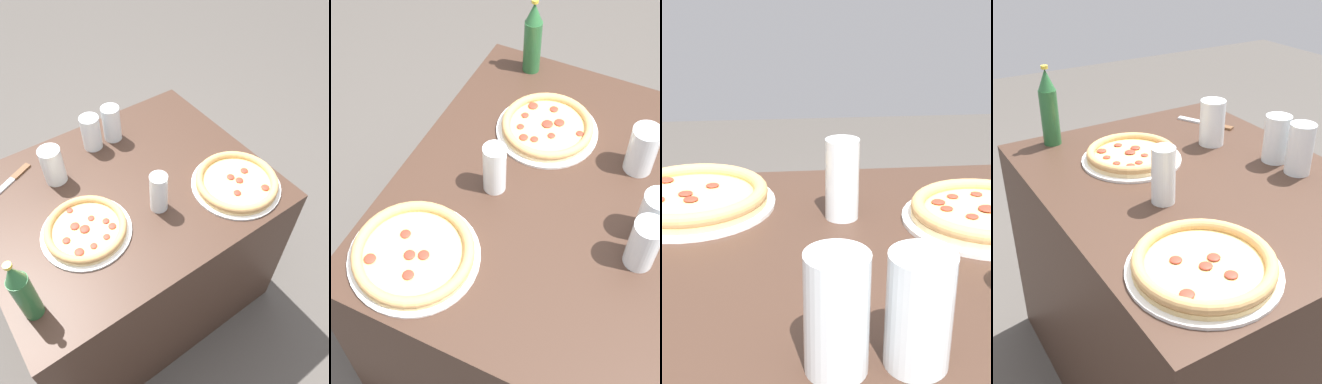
# 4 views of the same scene
# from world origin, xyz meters

# --- Properties ---
(ground_plane) EXTENTS (8.00, 8.00, 0.00)m
(ground_plane) POSITION_xyz_m (0.00, 0.00, 0.00)
(ground_plane) COLOR #4C4742
(table) EXTENTS (1.06, 0.84, 0.76)m
(table) POSITION_xyz_m (0.00, 0.00, 0.38)
(table) COLOR #3D281E
(table) RESTS_ON ground_plane
(pizza_pepperoni) EXTENTS (0.33, 0.33, 0.04)m
(pizza_pepperoni) POSITION_xyz_m (0.35, -0.23, 0.78)
(pizza_pepperoni) COLOR white
(pizza_pepperoni) RESTS_ON table
(pizza_margherita) EXTENTS (0.30, 0.30, 0.04)m
(pizza_margherita) POSITION_xyz_m (-0.20, -0.10, 0.78)
(pizza_margherita) COLOR white
(pizza_margherita) RESTS_ON table
(glass_mango_juice) EXTENTS (0.08, 0.08, 0.14)m
(glass_mango_juice) POSITION_xyz_m (0.02, 0.27, 0.82)
(glass_mango_juice) COLOR white
(glass_mango_juice) RESTS_ON table
(glass_red_wine) EXTENTS (0.07, 0.07, 0.15)m
(glass_red_wine) POSITION_xyz_m (0.12, 0.27, 0.82)
(glass_red_wine) COLOR white
(glass_red_wine) RESTS_ON table
(glass_cola) EXTENTS (0.06, 0.06, 0.15)m
(glass_cola) POSITION_xyz_m (0.06, -0.15, 0.82)
(glass_cola) COLOR white
(glass_cola) RESTS_ON table
(glass_water) EXTENTS (0.08, 0.08, 0.15)m
(glass_water) POSITION_xyz_m (-0.18, 0.19, 0.82)
(glass_water) COLOR white
(glass_water) RESTS_ON table
(beer_bottle) EXTENTS (0.06, 0.06, 0.26)m
(beer_bottle) POSITION_xyz_m (-0.45, -0.26, 0.88)
(beer_bottle) COLOR #286033
(beer_bottle) RESTS_ON table
(knife) EXTENTS (0.20, 0.12, 0.01)m
(knife) POSITION_xyz_m (-0.32, 0.28, 0.76)
(knife) COLOR brown
(knife) RESTS_ON table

